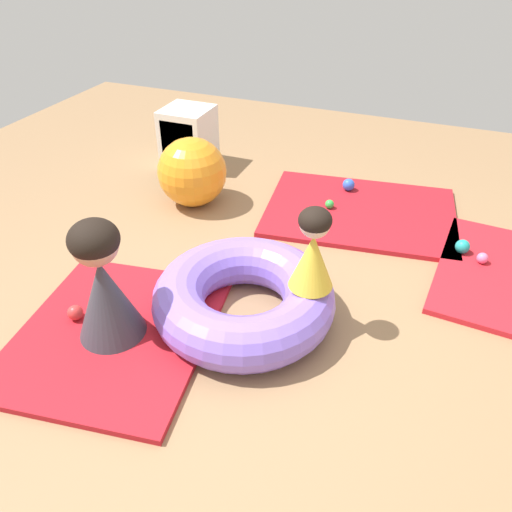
{
  "coord_description": "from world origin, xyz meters",
  "views": [
    {
      "loc": [
        0.82,
        -2.14,
        2.11
      ],
      "look_at": [
        -0.12,
        0.22,
        0.34
      ],
      "focal_mm": 35.3,
      "sensor_mm": 36.0,
      "label": 1
    }
  ],
  "objects_px": {
    "adult_seated": "(103,282)",
    "play_ball_red": "(75,313)",
    "play_ball_pink": "(482,258)",
    "storage_cube": "(187,138)",
    "play_ball_green": "(330,204)",
    "child_in_yellow": "(313,250)",
    "play_ball_teal": "(463,247)",
    "inflatable_cushion": "(244,298)",
    "exercise_ball_large": "(192,172)",
    "play_ball_blue": "(349,185)"
  },
  "relations": [
    {
      "from": "play_ball_blue",
      "to": "play_ball_pink",
      "type": "bearing_deg",
      "value": -33.2
    },
    {
      "from": "play_ball_pink",
      "to": "play_ball_teal",
      "type": "bearing_deg",
      "value": 149.58
    },
    {
      "from": "play_ball_blue",
      "to": "storage_cube",
      "type": "bearing_deg",
      "value": 179.2
    },
    {
      "from": "inflatable_cushion",
      "to": "play_ball_teal",
      "type": "xyz_separation_m",
      "value": [
        1.21,
        1.2,
        -0.07
      ]
    },
    {
      "from": "play_ball_green",
      "to": "exercise_ball_large",
      "type": "xyz_separation_m",
      "value": [
        -1.12,
        -0.27,
        0.21
      ]
    },
    {
      "from": "play_ball_pink",
      "to": "child_in_yellow",
      "type": "bearing_deg",
      "value": -132.98
    },
    {
      "from": "adult_seated",
      "to": "play_ball_green",
      "type": "relative_size",
      "value": 10.24
    },
    {
      "from": "play_ball_pink",
      "to": "storage_cube",
      "type": "distance_m",
      "value": 2.84
    },
    {
      "from": "play_ball_green",
      "to": "exercise_ball_large",
      "type": "height_order",
      "value": "exercise_ball_large"
    },
    {
      "from": "adult_seated",
      "to": "play_ball_teal",
      "type": "height_order",
      "value": "adult_seated"
    },
    {
      "from": "play_ball_blue",
      "to": "exercise_ball_large",
      "type": "distance_m",
      "value": 1.37
    },
    {
      "from": "inflatable_cushion",
      "to": "exercise_ball_large",
      "type": "relative_size",
      "value": 1.92
    },
    {
      "from": "inflatable_cushion",
      "to": "adult_seated",
      "type": "relative_size",
      "value": 1.46
    },
    {
      "from": "play_ball_green",
      "to": "storage_cube",
      "type": "xyz_separation_m",
      "value": [
        -1.53,
        0.4,
        0.2
      ]
    },
    {
      "from": "child_in_yellow",
      "to": "play_ball_pink",
      "type": "xyz_separation_m",
      "value": [
        0.96,
        1.04,
        -0.48
      ]
    },
    {
      "from": "exercise_ball_large",
      "to": "storage_cube",
      "type": "bearing_deg",
      "value": 121.17
    },
    {
      "from": "play_ball_green",
      "to": "storage_cube",
      "type": "relative_size",
      "value": 0.13
    },
    {
      "from": "play_ball_red",
      "to": "play_ball_pink",
      "type": "relative_size",
      "value": 1.2
    },
    {
      "from": "inflatable_cushion",
      "to": "child_in_yellow",
      "type": "xyz_separation_m",
      "value": [
        0.39,
        0.08,
        0.4
      ]
    },
    {
      "from": "adult_seated",
      "to": "play_ball_red",
      "type": "height_order",
      "value": "adult_seated"
    },
    {
      "from": "adult_seated",
      "to": "play_ball_green",
      "type": "bearing_deg",
      "value": 38.53
    },
    {
      "from": "play_ball_pink",
      "to": "storage_cube",
      "type": "xyz_separation_m",
      "value": [
        -2.73,
        0.76,
        0.2
      ]
    },
    {
      "from": "storage_cube",
      "to": "child_in_yellow",
      "type": "bearing_deg",
      "value": -45.51
    },
    {
      "from": "play_ball_pink",
      "to": "exercise_ball_large",
      "type": "xyz_separation_m",
      "value": [
        -2.33,
        0.09,
        0.21
      ]
    },
    {
      "from": "play_ball_pink",
      "to": "play_ball_green",
      "type": "bearing_deg",
      "value": 163.19
    },
    {
      "from": "play_ball_red",
      "to": "play_ball_teal",
      "type": "relative_size",
      "value": 0.91
    },
    {
      "from": "play_ball_pink",
      "to": "play_ball_teal",
      "type": "xyz_separation_m",
      "value": [
        -0.14,
        0.08,
        0.01
      ]
    },
    {
      "from": "play_ball_red",
      "to": "play_ball_teal",
      "type": "bearing_deg",
      "value": 37.18
    },
    {
      "from": "play_ball_green",
      "to": "exercise_ball_large",
      "type": "relative_size",
      "value": 0.13
    },
    {
      "from": "adult_seated",
      "to": "exercise_ball_large",
      "type": "bearing_deg",
      "value": 72.33
    },
    {
      "from": "inflatable_cushion",
      "to": "play_ball_teal",
      "type": "distance_m",
      "value": 1.7
    },
    {
      "from": "play_ball_green",
      "to": "adult_seated",
      "type": "bearing_deg",
      "value": -112.74
    },
    {
      "from": "child_in_yellow",
      "to": "play_ball_teal",
      "type": "distance_m",
      "value": 1.47
    },
    {
      "from": "storage_cube",
      "to": "exercise_ball_large",
      "type": "bearing_deg",
      "value": -58.83
    },
    {
      "from": "inflatable_cushion",
      "to": "play_ball_teal",
      "type": "bearing_deg",
      "value": 44.64
    },
    {
      "from": "play_ball_red",
      "to": "play_ball_teal",
      "type": "distance_m",
      "value": 2.69
    },
    {
      "from": "play_ball_blue",
      "to": "exercise_ball_large",
      "type": "xyz_separation_m",
      "value": [
        -1.2,
        -0.65,
        0.2
      ]
    },
    {
      "from": "play_ball_blue",
      "to": "play_ball_teal",
      "type": "relative_size",
      "value": 1.04
    },
    {
      "from": "adult_seated",
      "to": "exercise_ball_large",
      "type": "distance_m",
      "value": 1.68
    },
    {
      "from": "play_ball_teal",
      "to": "play_ball_green",
      "type": "bearing_deg",
      "value": 165.18
    },
    {
      "from": "child_in_yellow",
      "to": "play_ball_red",
      "type": "height_order",
      "value": "child_in_yellow"
    },
    {
      "from": "child_in_yellow",
      "to": "play_ball_pink",
      "type": "height_order",
      "value": "child_in_yellow"
    },
    {
      "from": "inflatable_cushion",
      "to": "play_ball_green",
      "type": "bearing_deg",
      "value": 84.25
    },
    {
      "from": "play_ball_blue",
      "to": "play_ball_pink",
      "type": "distance_m",
      "value": 1.35
    },
    {
      "from": "inflatable_cushion",
      "to": "adult_seated",
      "type": "xyz_separation_m",
      "value": [
        -0.65,
        -0.44,
        0.25
      ]
    },
    {
      "from": "adult_seated",
      "to": "play_ball_red",
      "type": "bearing_deg",
      "value": 149.06
    },
    {
      "from": "child_in_yellow",
      "to": "exercise_ball_large",
      "type": "xyz_separation_m",
      "value": [
        -1.36,
        1.13,
        -0.27
      ]
    },
    {
      "from": "play_ball_green",
      "to": "play_ball_red",
      "type": "bearing_deg",
      "value": -119.53
    },
    {
      "from": "play_ball_teal",
      "to": "exercise_ball_large",
      "type": "bearing_deg",
      "value": 179.7
    },
    {
      "from": "adult_seated",
      "to": "play_ball_blue",
      "type": "distance_m",
      "value": 2.47
    }
  ]
}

